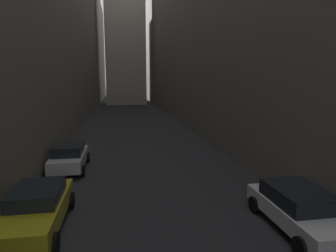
% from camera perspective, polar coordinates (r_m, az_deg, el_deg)
% --- Properties ---
extents(ground_plane, '(264.00, 264.00, 0.00)m').
position_cam_1_polar(ground_plane, '(39.33, -7.17, 1.65)').
color(ground_plane, '#232326').
extents(building_block_left, '(10.42, 108.00, 24.43)m').
position_cam_1_polar(building_block_left, '(42.57, -22.98, 18.09)').
color(building_block_left, '#60594F').
rests_on(building_block_left, ground).
extents(building_block_right, '(11.02, 108.00, 23.31)m').
position_cam_1_polar(building_block_right, '(43.36, 7.82, 17.79)').
color(building_block_right, '#60594F').
rests_on(building_block_right, ground).
extents(parked_car_left_third, '(1.93, 4.55, 1.46)m').
position_cam_1_polar(parked_car_left_third, '(11.24, -24.08, -14.35)').
color(parked_car_left_third, '#A59919').
rests_on(parked_car_left_third, ground).
extents(parked_car_left_far, '(1.91, 4.00, 1.48)m').
position_cam_1_polar(parked_car_left_far, '(17.48, -18.63, -5.68)').
color(parked_car_left_far, '#B7B7BC').
rests_on(parked_car_left_far, ground).
extents(parked_car_right_third, '(2.06, 4.34, 1.41)m').
position_cam_1_polar(parked_car_right_third, '(11.30, 24.12, -14.29)').
color(parked_car_right_third, silver).
rests_on(parked_car_right_third, ground).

